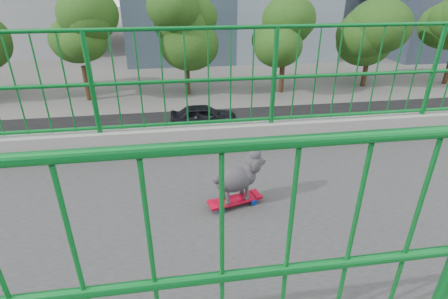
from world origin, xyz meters
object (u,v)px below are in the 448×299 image
poodle (238,177)px  skateboard (235,201)px  car_1 (316,190)px  car_2 (428,149)px  car_4 (204,116)px

poodle → skateboard: bearing=-90.0°
car_1 → car_2: car_1 is taller
poodle → car_2: (-12.19, 12.81, -6.64)m
skateboard → poodle: (-0.01, 0.03, 0.24)m
skateboard → poodle: poodle is taller
car_2 → poodle: bearing=133.6°
car_1 → car_4: (-9.60, -3.84, -0.05)m
skateboard → car_1: (-8.99, 5.16, -6.25)m
car_2 → car_1: bearing=112.6°
poodle → car_1: size_ratio=0.10×
poodle → car_4: size_ratio=0.11×
car_1 → car_2: (-3.20, 7.68, -0.15)m
skateboard → car_1: skateboard is taller
skateboard → poodle: size_ratio=1.04×
car_1 → car_4: size_ratio=1.11×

